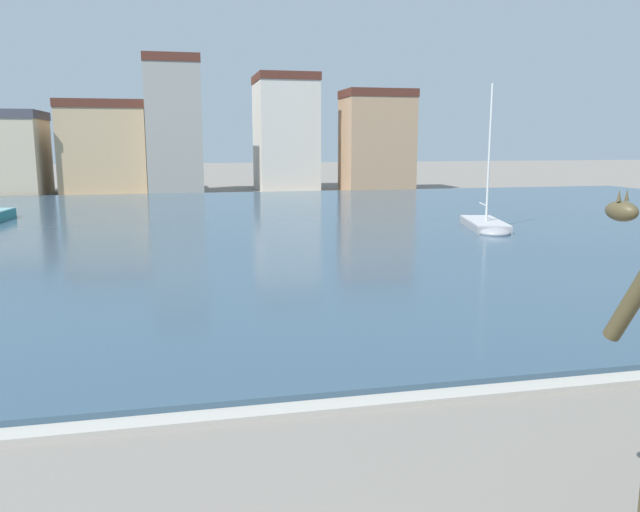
# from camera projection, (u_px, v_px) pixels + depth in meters

# --- Properties ---
(harbor_water) EXTENTS (90.18, 49.50, 0.25)m
(harbor_water) POSITION_uv_depth(u_px,v_px,m) (200.00, 229.00, 35.68)
(harbor_water) COLOR #334C60
(harbor_water) RESTS_ON ground
(quay_edge_coping) EXTENTS (90.18, 0.50, 0.12)m
(quay_edge_coping) POSITION_uv_depth(u_px,v_px,m) (248.00, 414.00, 11.69)
(quay_edge_coping) COLOR #ADA89E
(quay_edge_coping) RESTS_ON ground
(sailboat_grey) EXTENTS (3.10, 6.02, 8.11)m
(sailboat_grey) POSITION_uv_depth(u_px,v_px,m) (486.00, 227.00, 34.92)
(sailboat_grey) COLOR #939399
(sailboat_grey) RESTS_ON ground
(townhouse_narrow_midrow) EXTENTS (8.19, 7.49, 8.91)m
(townhouse_narrow_midrow) POSITION_uv_depth(u_px,v_px,m) (105.00, 147.00, 62.00)
(townhouse_narrow_midrow) COLOR tan
(townhouse_narrow_midrow) RESTS_ON ground
(townhouse_corner_house) EXTENTS (5.24, 5.78, 12.99)m
(townhouse_corner_house) POSITION_uv_depth(u_px,v_px,m) (174.00, 126.00, 60.60)
(townhouse_corner_house) COLOR gray
(townhouse_corner_house) RESTS_ON ground
(townhouse_tall_gabled) EXTENTS (6.11, 7.63, 11.80)m
(townhouse_tall_gabled) POSITION_uv_depth(u_px,v_px,m) (285.00, 133.00, 65.93)
(townhouse_tall_gabled) COLOR beige
(townhouse_tall_gabled) RESTS_ON ground
(townhouse_end_terrace) EXTENTS (7.00, 5.41, 10.17)m
(townhouse_end_terrace) POSITION_uv_depth(u_px,v_px,m) (377.00, 141.00, 64.70)
(townhouse_end_terrace) COLOR tan
(townhouse_end_terrace) RESTS_ON ground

